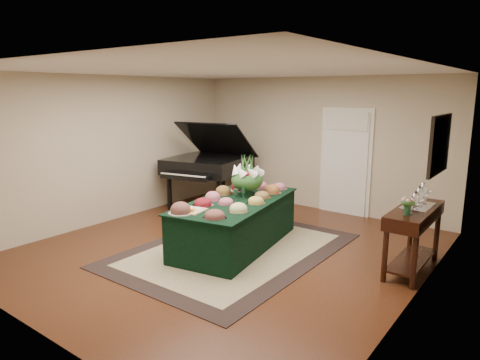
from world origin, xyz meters
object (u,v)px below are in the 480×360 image
Objects in this scene: mahogany_sideboard at (414,222)px; buffet_table at (236,223)px; grand_piano at (208,164)px; floral_centerpiece at (247,176)px.

buffet_table is at bearing -164.50° from mahogany_sideboard.
buffet_table is 2.60m from grand_piano.
floral_centerpiece is 0.27× the size of grand_piano.
mahogany_sideboard reaches higher than buffet_table.
grand_piano is (-1.97, 1.62, 0.53)m from buffet_table.
floral_centerpiece is 2.30m from grand_piano.
buffet_table is 1.88× the size of mahogany_sideboard.
grand_piano is (-1.92, 1.26, -0.16)m from floral_centerpiece.
mahogany_sideboard is (4.46, -0.93, -0.23)m from grand_piano.
floral_centerpiece is at bearing 97.66° from buffet_table.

